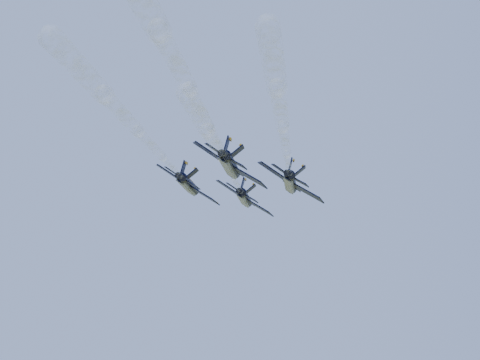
# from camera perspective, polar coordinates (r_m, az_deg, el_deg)

# --- Properties ---
(jet_lead) EXTENTS (10.38, 15.35, 6.42)m
(jet_lead) POSITION_cam_1_polar(r_m,az_deg,el_deg) (128.87, 0.38, -1.44)
(jet_lead) COLOR black
(jet_left) EXTENTS (10.38, 15.35, 6.42)m
(jet_left) POSITION_cam_1_polar(r_m,az_deg,el_deg) (115.27, -4.02, -0.39)
(jet_left) COLOR black
(jet_right) EXTENTS (10.38, 15.35, 6.42)m
(jet_right) POSITION_cam_1_polar(r_m,az_deg,el_deg) (113.29, 3.97, -0.22)
(jet_right) COLOR black
(jet_slot) EXTENTS (10.38, 15.35, 6.42)m
(jet_slot) POSITION_cam_1_polar(r_m,az_deg,el_deg) (99.62, -0.74, 1.12)
(jet_slot) COLOR black
(smoke_trail_lead) EXTENTS (2.83, 56.08, 2.64)m
(smoke_trail_lead) POSITION_cam_1_polar(r_m,az_deg,el_deg) (86.57, -2.17, 2.85)
(smoke_trail_lead) COLOR white
(smoke_trail_left) EXTENTS (2.83, 56.08, 2.64)m
(smoke_trail_left) POSITION_cam_1_polar(r_m,az_deg,el_deg) (73.89, -9.55, 5.24)
(smoke_trail_left) COLOR white
(smoke_trail_right) EXTENTS (2.83, 56.08, 2.64)m
(smoke_trail_right) POSITION_cam_1_polar(r_m,az_deg,el_deg) (71.04, 3.00, 5.73)
(smoke_trail_right) COLOR white
(smoke_trail_slot) EXTENTS (2.83, 56.08, 2.64)m
(smoke_trail_slot) POSITION_cam_1_polar(r_m,az_deg,el_deg) (58.20, -5.43, 9.37)
(smoke_trail_slot) COLOR white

